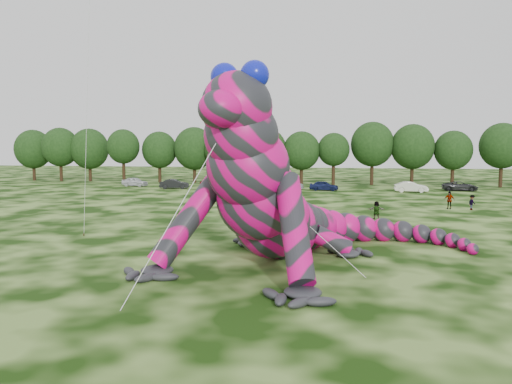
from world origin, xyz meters
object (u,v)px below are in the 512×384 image
Objects in this scene: tree_5 at (194,155)px; tree_12 at (453,159)px; tree_7 at (267,156)px; spectator_1 at (288,200)px; spectator_4 at (201,193)px; car_2 at (216,183)px; tree_1 at (61,155)px; tree_4 at (160,157)px; tree_13 at (502,155)px; tree_3 at (123,156)px; spectator_3 at (449,200)px; tree_2 at (90,155)px; tree_9 at (334,159)px; tree_10 at (372,153)px; tree_11 at (412,155)px; car_1 at (174,184)px; car_0 at (135,182)px; tree_0 at (33,155)px; car_4 at (324,186)px; spectator_0 at (234,202)px; car_5 at (411,187)px; inflatable_gecko at (284,167)px; tree_6 at (223,156)px; tree_8 at (301,158)px; spectator_5 at (376,210)px; car_3 at (288,184)px; car_6 at (460,186)px; spectator_2 at (472,202)px.

tree_5 is 43.14m from tree_12.
tree_7 reaches higher than spectator_1.
car_2 is at bearing -34.43° from spectator_4.
tree_1 is 1.08× the size of tree_4.
tree_13 is at bearing -101.28° from spectator_4.
tree_3 is 57.09m from spectator_3.
tree_2 reaches higher than tree_9.
tree_10 is 1.04× the size of tree_11.
car_1 is at bearing 125.31° from car_2.
car_0 is at bearing -130.80° from tree_5.
tree_11 is (56.80, -0.57, 0.21)m from tree_2.
car_4 is (54.37, -12.13, -4.04)m from tree_0.
tree_9 is at bearing -174.97° from spectator_0.
car_5 is (41.67, -12.26, -3.77)m from tree_4.
car_2 is at bearing -141.11° from spectator_0.
tree_13 is at bearing -4.21° from tree_10.
tree_9 is (44.08, -1.42, -0.48)m from tree_2.
inflatable_gecko is 2.14× the size of tree_13.
tree_2 reaches higher than car_5.
tree_6 is 5.82× the size of spectator_0.
tree_8 is at bearing 1.78° from tree_7.
tree_4 is at bearing 135.78° from inflatable_gecko.
tree_6 is 5.73× the size of spectator_5.
car_3 and car_6 have the same top height.
tree_13 reaches higher than tree_7.
tree_8 is 0.85× the size of tree_10.
tree_9 is 31.63m from spectator_1.
tree_13 is at bearing 0.26° from tree_8.
tree_1 is 68.69m from spectator_3.
tree_6 is 15.29m from car_0.
car_3 is 17.88m from car_5.
spectator_5 reaches higher than car_5.
tree_8 is 1.00× the size of tree_12.
car_1 is at bearing 179.63° from spectator_3.
tree_11 is 36.54m from spectator_1.
tree_11 is at bearing 0.13° from tree_1.
tree_7 is 5.95× the size of spectator_1.
car_1 is (-5.26, -10.28, -4.02)m from tree_6.
tree_10 is (30.52, 0.14, 0.35)m from tree_5.
spectator_5 is (28.07, -26.97, 0.10)m from car_1.
inflatable_gecko is 55.35m from car_0.
tree_2 is at bearing -2.34° from tree_0.
tree_7 is at bearing -5.57° from tree_4.
car_4 is (-20.20, -10.64, -3.77)m from tree_12.
tree_2 is 63.04m from tree_12.
tree_10 is at bearing 55.59° from car_6.
spectator_4 is (-8.89, -17.24, 0.21)m from car_3.
car_1 is 2.81× the size of spectator_2.
car_0 is at bearing -171.06° from tree_12.
tree_9 is (30.71, -1.37, -0.19)m from tree_4.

